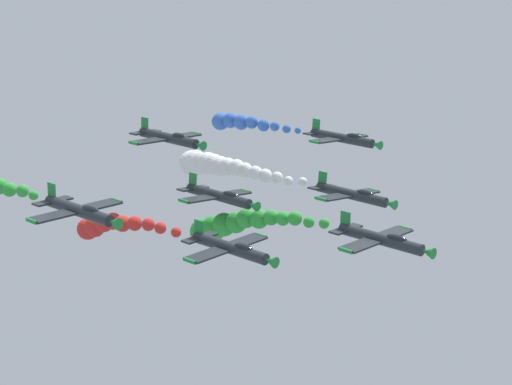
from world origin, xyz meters
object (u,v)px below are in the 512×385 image
airplane_lead (382,239)px  airplane_trailing (80,211)px  airplane_left_inner (353,195)px  airplane_left_outer (220,196)px  airplane_right_inner (231,248)px  airplane_high_slot (169,138)px  airplane_right_outer (343,138)px

airplane_lead → airplane_trailing: size_ratio=1.00×
airplane_left_inner → airplane_left_outer: (10.39, -9.76, 0.09)m
airplane_left_outer → airplane_left_inner: bearing=136.8°
airplane_right_inner → airplane_left_outer: airplane_left_outer is taller
airplane_left_outer → airplane_high_slot: size_ratio=1.00×
airplane_right_inner → airplane_high_slot: 22.28m
airplane_right_inner → airplane_left_outer: bearing=-130.1°
airplane_left_inner → airplane_trailing: size_ratio=1.00×
airplane_left_inner → airplane_right_outer: (-9.51, -8.86, 3.27)m
airplane_right_outer → airplane_high_slot: (19.26, -9.49, 1.70)m
airplane_left_outer → airplane_high_slot: airplane_high_slot is taller
airplane_left_outer → airplane_right_outer: bearing=177.4°
airplane_trailing → airplane_right_inner: bearing=137.9°
airplane_trailing → airplane_high_slot: airplane_high_slot is taller
airplane_lead → airplane_right_inner: (9.64, -9.93, -0.78)m
airplane_right_outer → airplane_trailing: 38.92m
airplane_right_outer → airplane_trailing: (38.91, 0.69, -0.15)m
airplane_left_outer → airplane_high_slot: 9.89m
airplane_left_inner → airplane_high_slot: bearing=-62.0°
airplane_right_outer → airplane_left_outer: bearing=-2.6°
airplane_lead → airplane_left_outer: 20.60m
airplane_high_slot → airplane_lead: bearing=90.0°
airplane_right_inner → airplane_right_outer: (-28.89, -9.75, 4.07)m
airplane_left_inner → airplane_trailing: (29.40, -8.17, 3.12)m
airplane_left_inner → airplane_left_outer: airplane_left_outer is taller
airplane_left_inner → airplane_high_slot: airplane_high_slot is taller
airplane_high_slot → airplane_left_outer: bearing=85.8°
airplane_lead → airplane_left_outer: size_ratio=1.00×
airplane_left_outer → airplane_high_slot: bearing=-94.2°
airplane_lead → airplane_right_outer: size_ratio=1.00×
airplane_lead → airplane_left_inner: bearing=-132.0°
airplane_left_outer → airplane_right_outer: size_ratio=1.00×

